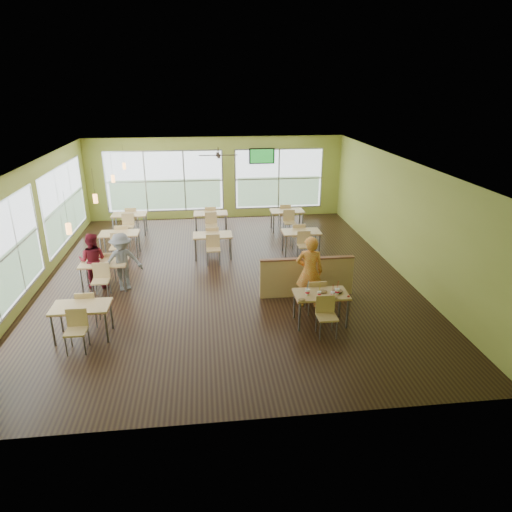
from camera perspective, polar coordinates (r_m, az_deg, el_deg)
name	(u,v)px	position (r m, az deg, el deg)	size (l,w,h in m)	color
room	(224,221)	(12.50, -4.03, 4.33)	(12.00, 12.04, 3.20)	black
window_bays	(139,201)	(15.64, -14.40, 6.65)	(9.24, 10.24, 2.38)	white
main_table	(321,298)	(10.37, 8.13, -5.23)	(1.22, 1.52, 0.87)	#DBB575
half_wall_divider	(307,277)	(11.69, 6.35, -2.60)	(2.40, 0.14, 1.04)	#DBB575
dining_tables	(188,237)	(14.43, -8.45, 2.40)	(6.92, 8.72, 0.87)	#DBB575
pendant_lights	(104,188)	(13.21, -18.42, 8.04)	(0.11, 7.31, 0.86)	#2D2119
ceiling_fan	(218,155)	(15.15, -4.75, 12.46)	(1.25, 1.25, 0.29)	#2D2119
tv_backwall	(262,156)	(18.22, 0.73, 12.39)	(1.00, 0.07, 0.60)	black
man_plaid	(309,272)	(11.01, 6.69, -2.00)	(0.66, 0.43, 1.80)	#E05A18
patron_maroon	(93,260)	(12.80, -19.75, -0.52)	(0.73, 0.57, 1.50)	maroon
patron_grey	(122,262)	(12.39, -16.35, -0.69)	(1.00, 0.58, 1.55)	slate
cup_blue	(307,292)	(10.16, 6.45, -4.49)	(0.11, 0.11, 0.38)	white
cup_yellow	(319,294)	(10.15, 7.92, -4.68)	(0.09, 0.09, 0.31)	white
cup_red_near	(333,294)	(10.16, 9.55, -4.72)	(0.09, 0.09, 0.33)	white
cup_red_far	(337,291)	(10.29, 10.12, -4.38)	(0.10, 0.10, 0.37)	white
food_basket	(338,291)	(10.40, 10.20, -4.37)	(0.22, 0.22, 0.05)	black
ketchup_cup	(349,296)	(10.25, 11.49, -4.96)	(0.06, 0.06, 0.02)	#AB2B19
wrapper_left	(302,300)	(9.93, 5.76, -5.45)	(0.16, 0.14, 0.04)	#9C804B
wrapper_mid	(323,291)	(10.35, 8.33, -4.40)	(0.21, 0.19, 0.05)	#9C804B
wrapper_right	(335,298)	(10.11, 9.84, -5.20)	(0.13, 0.12, 0.03)	#9C804B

